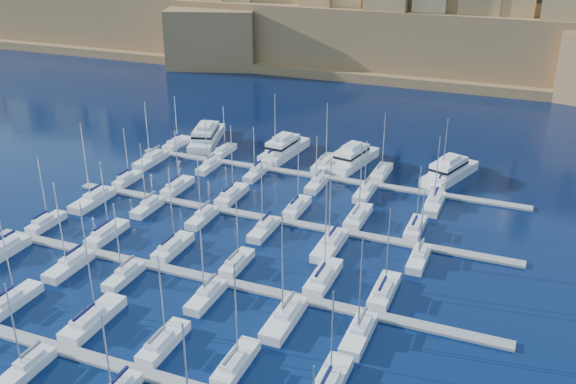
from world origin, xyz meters
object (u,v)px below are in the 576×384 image
at_px(sailboat_2, 93,319).
at_px(motor_yacht_b, 284,148).
at_px(motor_yacht_a, 206,136).
at_px(motor_yacht_c, 353,158).
at_px(sailboat_4, 236,363).
at_px(motor_yacht_d, 449,171).

height_order(sailboat_2, motor_yacht_b, sailboat_2).
height_order(motor_yacht_a, motor_yacht_b, same).
distance_m(sailboat_2, motor_yacht_a, 73.03).
bearing_deg(motor_yacht_c, motor_yacht_b, 179.67).
bearing_deg(sailboat_2, sailboat_4, -2.48).
height_order(motor_yacht_b, motor_yacht_d, same).
relative_size(sailboat_4, motor_yacht_a, 0.78).
xyz_separation_m(motor_yacht_a, motor_yacht_c, (36.32, -0.95, -0.00)).
bearing_deg(motor_yacht_a, sailboat_4, -58.92).
relative_size(motor_yacht_a, motor_yacht_c, 1.13).
xyz_separation_m(sailboat_4, motor_yacht_b, (-22.54, 70.04, 0.98)).
distance_m(motor_yacht_a, motor_yacht_c, 36.33).
height_order(sailboat_4, motor_yacht_b, sailboat_4).
bearing_deg(motor_yacht_b, motor_yacht_d, 0.11).
relative_size(sailboat_4, motor_yacht_b, 0.87).
height_order(sailboat_2, motor_yacht_c, sailboat_2).
bearing_deg(sailboat_4, sailboat_2, 177.52).
bearing_deg(motor_yacht_b, sailboat_2, -89.36).
bearing_deg(motor_yacht_b, motor_yacht_a, 177.59).
distance_m(sailboat_2, motor_yacht_d, 77.96).
relative_size(motor_yacht_b, motor_yacht_d, 0.98).
xyz_separation_m(sailboat_2, motor_yacht_c, (15.34, 69.00, 0.94)).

